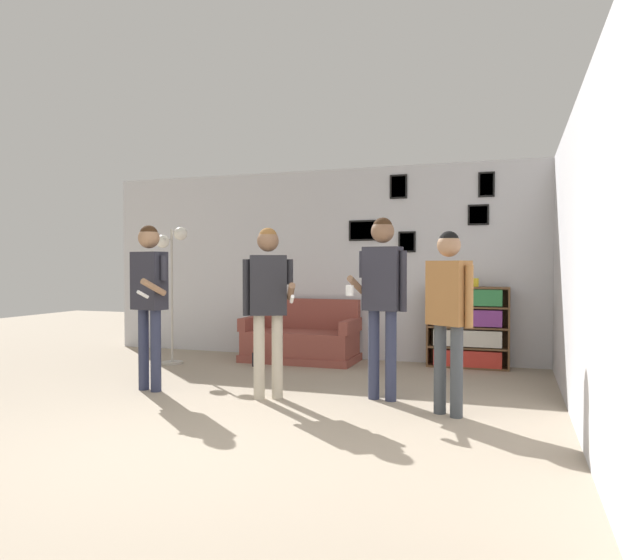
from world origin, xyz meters
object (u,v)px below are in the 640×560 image
at_px(person_spectator_near_bookshelf, 449,303).
at_px(bottle_on_floor, 255,359).
at_px(couch, 302,340).
at_px(person_player_foreground_center, 268,294).
at_px(bookshelf, 468,327).
at_px(drinking_cup, 476,283).
at_px(person_player_foreground_left, 149,288).
at_px(floor_lamp, 172,263).
at_px(person_watcher_holding_cup, 382,286).

xyz_separation_m(person_spectator_near_bookshelf, bottle_on_floor, (-2.68, 1.67, -0.89)).
height_order(couch, person_player_foreground_center, person_player_foreground_center).
bearing_deg(bookshelf, couch, -174.86).
height_order(person_spectator_near_bookshelf, drinking_cup, person_spectator_near_bookshelf).
bearing_deg(person_player_foreground_left, floor_lamp, 115.24).
relative_size(person_player_foreground_left, drinking_cup, 15.92).
xyz_separation_m(person_player_foreground_left, person_player_foreground_center, (1.34, 0.06, -0.04)).
height_order(bookshelf, person_player_foreground_left, person_player_foreground_left).
bearing_deg(person_player_foreground_center, bookshelf, 54.29).
height_order(bookshelf, person_spectator_near_bookshelf, person_spectator_near_bookshelf).
distance_m(person_player_foreground_center, drinking_cup, 3.05).
bearing_deg(bookshelf, person_watcher_holding_cup, -107.45).
height_order(floor_lamp, bottle_on_floor, floor_lamp).
relative_size(person_player_foreground_center, drinking_cup, 15.46).
distance_m(person_player_foreground_center, person_spectator_near_bookshelf, 1.76).
xyz_separation_m(bookshelf, floor_lamp, (-3.80, -1.00, 0.84)).
bearing_deg(person_spectator_near_bookshelf, couch, 134.45).
relative_size(person_spectator_near_bookshelf, bottle_on_floor, 6.30).
relative_size(bookshelf, floor_lamp, 0.57).
bearing_deg(person_watcher_holding_cup, person_spectator_near_bookshelf, -29.15).
xyz_separation_m(person_player_foreground_center, drinking_cup, (1.84, 2.43, 0.06)).
relative_size(couch, bookshelf, 1.49).
relative_size(bottle_on_floor, drinking_cup, 2.35).
bearing_deg(bookshelf, drinking_cup, -0.09).
bearing_deg(person_player_foreground_center, drinking_cup, 52.85).
xyz_separation_m(person_player_foreground_left, bottle_on_floor, (0.43, 1.67, -0.99)).
bearing_deg(person_player_foreground_center, bottle_on_floor, 119.55).
xyz_separation_m(person_watcher_holding_cup, bottle_on_floor, (-2.00, 1.29, -1.02)).
bearing_deg(bottle_on_floor, couch, 55.40).
xyz_separation_m(bookshelf, person_spectator_near_bookshelf, (0.02, -2.49, 0.47)).
xyz_separation_m(floor_lamp, person_spectator_near_bookshelf, (3.81, -1.50, -0.36)).
height_order(person_watcher_holding_cup, bottle_on_floor, person_watcher_holding_cup).
distance_m(person_watcher_holding_cup, person_spectator_near_bookshelf, 0.79).
distance_m(floor_lamp, bottle_on_floor, 1.70).
bearing_deg(drinking_cup, person_watcher_holding_cup, -109.74).
relative_size(bookshelf, person_player_foreground_center, 0.62).
height_order(couch, person_spectator_near_bookshelf, person_spectator_near_bookshelf).
bearing_deg(bookshelf, person_spectator_near_bookshelf, -89.65).
relative_size(couch, drinking_cup, 14.24).
bearing_deg(person_player_foreground_left, bookshelf, 38.92).
bearing_deg(couch, bookshelf, 5.14).
height_order(person_watcher_holding_cup, person_spectator_near_bookshelf, person_watcher_holding_cup).
height_order(floor_lamp, person_spectator_near_bookshelf, floor_lamp).
relative_size(person_player_foreground_left, person_spectator_near_bookshelf, 1.07).
bearing_deg(floor_lamp, person_player_foreground_left, -64.76).
height_order(bookshelf, drinking_cup, drinking_cup).
bearing_deg(person_spectator_near_bookshelf, person_player_foreground_center, 177.98).
relative_size(floor_lamp, bottle_on_floor, 7.11).
relative_size(couch, floor_lamp, 0.85).
distance_m(bookshelf, person_player_foreground_center, 3.04).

